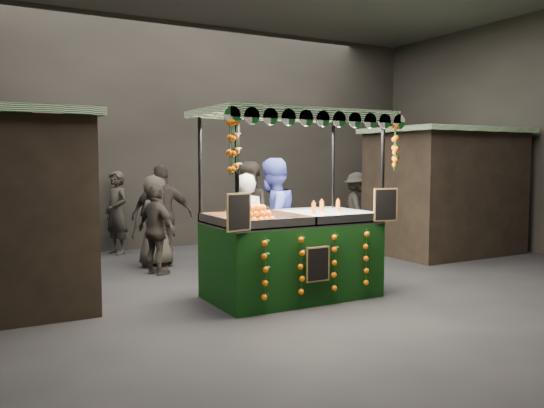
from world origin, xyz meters
TOP-DOWN VIEW (x-y plane):
  - ground at (0.00, 0.00)m, footprint 12.00×12.00m
  - market_hall at (0.00, 0.00)m, footprint 12.10×10.10m
  - neighbour_stall_right at (4.40, 1.50)m, footprint 3.00×2.20m
  - juice_stall at (-0.39, -0.29)m, footprint 2.72×1.60m
  - vendor_grey at (-0.60, 0.82)m, footprint 0.75×0.65m
  - vendor_blue at (-0.18, 0.73)m, footprint 1.19×1.08m
  - shopper_1 at (0.03, 1.81)m, footprint 1.17×1.07m
  - shopper_2 at (-1.28, 2.87)m, footprint 1.16×0.64m
  - shopper_3 at (3.47, 3.27)m, footprint 0.96×1.22m
  - shopper_4 at (-1.41, 2.89)m, footprint 0.85×0.58m
  - shopper_5 at (4.50, 2.34)m, footprint 1.42×1.59m
  - shopper_6 at (-1.70, 4.60)m, footprint 0.61×0.73m
  - shopper_7 at (-1.60, 2.19)m, footprint 0.68×0.97m

SIDE VIEW (x-z plane):
  - ground at x=0.00m, z-range 0.00..0.00m
  - shopper_7 at x=-1.60m, z-range 0.00..1.53m
  - juice_stall at x=-0.39m, z-range -0.50..2.13m
  - shopper_3 at x=3.47m, z-range 0.00..1.67m
  - shopper_4 at x=-1.41m, z-range 0.00..1.69m
  - shopper_6 at x=-1.70m, z-range 0.00..1.73m
  - vendor_grey at x=-0.60m, z-range 0.00..1.75m
  - shopper_5 at x=4.50m, z-range 0.00..1.75m
  - shopper_2 at x=-1.28m, z-range 0.00..1.88m
  - shopper_1 at x=0.03m, z-range 0.00..1.93m
  - vendor_blue at x=-0.18m, z-range 0.00..1.99m
  - neighbour_stall_right at x=4.40m, z-range 0.01..2.61m
  - market_hall at x=0.00m, z-range 0.86..5.91m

